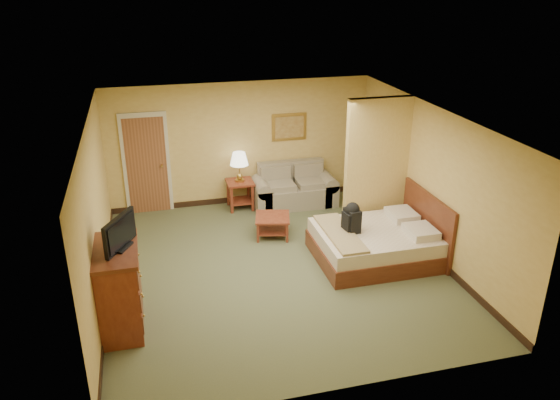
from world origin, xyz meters
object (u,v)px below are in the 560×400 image
object	(u,v)px
coffee_table	(273,222)
loveseat	(294,191)
bed	(379,242)
dresser	(119,288)

from	to	relation	value
coffee_table	loveseat	bearing A→B (deg)	59.69
coffee_table	bed	world-z (taller)	bed
loveseat	coffee_table	world-z (taller)	loveseat
loveseat	dresser	distance (m)	5.06
dresser	loveseat	bearing A→B (deg)	45.87
coffee_table	bed	xyz separation A→B (m)	(1.58, -1.30, 0.01)
dresser	bed	size ratio (longest dim) A/B	0.61
bed	coffee_table	bearing A→B (deg)	140.52
coffee_table	dresser	distance (m)	3.54
loveseat	bed	xyz separation A→B (m)	(0.77, -2.67, 0.01)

